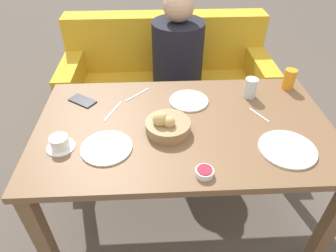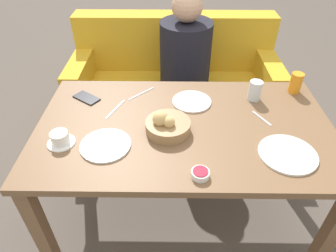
# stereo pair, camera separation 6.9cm
# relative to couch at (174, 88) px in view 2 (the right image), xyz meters

# --- Properties ---
(ground_plane) EXTENTS (10.00, 10.00, 0.00)m
(ground_plane) POSITION_rel_couch_xyz_m (0.04, -1.02, -0.31)
(ground_plane) COLOR #564C44
(dining_table) EXTENTS (1.47, 0.85, 0.72)m
(dining_table) POSITION_rel_couch_xyz_m (0.04, -1.02, 0.32)
(dining_table) COLOR brown
(dining_table) RESTS_ON ground_plane
(couch) EXTENTS (1.61, 0.70, 0.87)m
(couch) POSITION_rel_couch_xyz_m (0.00, 0.00, 0.00)
(couch) COLOR gold
(couch) RESTS_ON ground_plane
(seated_person) EXTENTS (0.37, 0.48, 1.14)m
(seated_person) POSITION_rel_couch_xyz_m (0.08, -0.15, 0.16)
(seated_person) COLOR #23232D
(seated_person) RESTS_ON ground_plane
(bread_basket) EXTENTS (0.22, 0.22, 0.11)m
(bread_basket) POSITION_rel_couch_xyz_m (-0.04, -1.07, 0.45)
(bread_basket) COLOR #99754C
(bread_basket) RESTS_ON dining_table
(plate_near_left) EXTENTS (0.23, 0.23, 0.01)m
(plate_near_left) POSITION_rel_couch_xyz_m (-0.32, -1.18, 0.42)
(plate_near_left) COLOR white
(plate_near_left) RESTS_ON dining_table
(plate_near_right) EXTENTS (0.26, 0.26, 0.01)m
(plate_near_right) POSITION_rel_couch_xyz_m (0.49, -1.23, 0.42)
(plate_near_right) COLOR white
(plate_near_right) RESTS_ON dining_table
(plate_far_center) EXTENTS (0.21, 0.21, 0.01)m
(plate_far_center) POSITION_rel_couch_xyz_m (0.09, -0.82, 0.42)
(plate_far_center) COLOR white
(plate_far_center) RESTS_ON dining_table
(juice_glass) EXTENTS (0.07, 0.07, 0.12)m
(juice_glass) POSITION_rel_couch_xyz_m (0.68, -0.70, 0.47)
(juice_glass) COLOR orange
(juice_glass) RESTS_ON dining_table
(water_tumbler) EXTENTS (0.07, 0.07, 0.11)m
(water_tumbler) POSITION_rel_couch_xyz_m (0.43, -0.78, 0.47)
(water_tumbler) COLOR silver
(water_tumbler) RESTS_ON dining_table
(coffee_cup) EXTENTS (0.13, 0.13, 0.06)m
(coffee_cup) POSITION_rel_couch_xyz_m (-0.53, -1.16, 0.44)
(coffee_cup) COLOR white
(coffee_cup) RESTS_ON dining_table
(jam_bowl_berry) EXTENTS (0.08, 0.08, 0.03)m
(jam_bowl_berry) POSITION_rel_couch_xyz_m (0.10, -1.36, 0.43)
(jam_bowl_berry) COLOR white
(jam_bowl_berry) RESTS_ON dining_table
(fork_silver) EXTENTS (0.14, 0.14, 0.00)m
(fork_silver) POSITION_rel_couch_xyz_m (-0.20, -0.74, 0.41)
(fork_silver) COLOR #B7B7BC
(fork_silver) RESTS_ON dining_table
(knife_silver) EXTENTS (0.08, 0.17, 0.00)m
(knife_silver) POSITION_rel_couch_xyz_m (-0.32, -0.89, 0.41)
(knife_silver) COLOR #B7B7BC
(knife_silver) RESTS_ON dining_table
(spoon_coffee) EXTENTS (0.08, 0.13, 0.00)m
(spoon_coffee) POSITION_rel_couch_xyz_m (0.44, -0.96, 0.41)
(spoon_coffee) COLOR #B7B7BC
(spoon_coffee) RESTS_ON dining_table
(cell_phone) EXTENTS (0.17, 0.15, 0.01)m
(cell_phone) POSITION_rel_couch_xyz_m (-0.50, -0.79, 0.42)
(cell_phone) COLOR black
(cell_phone) RESTS_ON dining_table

